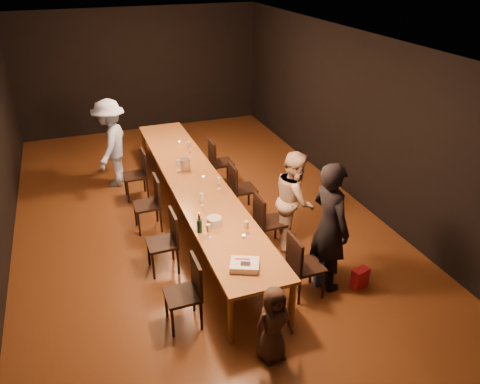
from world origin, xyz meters
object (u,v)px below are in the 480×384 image
object	(u,v)px
chair_right_3	(222,162)
man_blue	(111,144)
chair_right_0	(306,265)
chair_left_0	(182,294)
chair_left_1	(162,243)
child	(273,324)
chair_left_3	(135,175)
champagne_bottle	(199,223)
woman_tan	(295,199)
table	(196,184)
chair_right_2	(243,188)
chair_left_2	(147,204)
birthday_cake	(245,265)
chair_right_1	(270,221)
woman_birthday	(330,226)
ice_bucket	(185,164)
plate_stack	(214,221)

from	to	relation	value
chair_right_3	man_blue	xyz separation A→B (m)	(-2.00, 0.72, 0.40)
chair_right_0	chair_left_0	size ratio (longest dim) A/B	1.00
chair_left_1	child	size ratio (longest dim) A/B	0.95
chair_left_3	champagne_bottle	distance (m)	2.83
woman_tan	table	bearing A→B (deg)	68.64
chair_right_0	child	xyz separation A→B (m)	(-0.88, -0.88, 0.02)
man_blue	chair_left_1	bearing A→B (deg)	28.55
chair_right_2	chair_left_2	xyz separation A→B (m)	(-1.70, 0.00, 0.00)
birthday_cake	chair_right_3	bearing A→B (deg)	100.52
chair_right_1	man_blue	size ratio (longest dim) A/B	0.54
chair_left_1	champagne_bottle	size ratio (longest dim) A/B	3.05
chair_left_1	woman_birthday	bearing A→B (deg)	-117.73
table	chair_left_1	world-z (taller)	chair_left_1
chair_left_3	table	bearing A→B (deg)	-144.69
chair_left_0	woman_birthday	bearing A→B (deg)	-86.92
child	chair_right_3	bearing A→B (deg)	72.63
table	ice_bucket	distance (m)	0.52
chair_left_1	chair_left_2	xyz separation A→B (m)	(0.00, 1.20, 0.00)
chair_right_2	ice_bucket	distance (m)	1.10
woman_birthday	champagne_bottle	xyz separation A→B (m)	(-1.59, 0.74, -0.02)
chair_left_3	child	distance (m)	4.55
child	chair_left_0	bearing A→B (deg)	126.83
chair_right_0	woman_tan	xyz separation A→B (m)	(0.39, 1.18, 0.32)
ice_bucket	chair_right_2	bearing A→B (deg)	-29.09
chair_right_2	chair_left_1	world-z (taller)	same
woman_tan	plate_stack	size ratio (longest dim) A/B	7.41
ice_bucket	champagne_bottle	bearing A→B (deg)	-98.99
chair_right_0	chair_left_0	xyz separation A→B (m)	(-1.70, 0.00, 0.00)
chair_left_0	birthday_cake	size ratio (longest dim) A/B	2.13
chair_right_0	woman_birthday	xyz separation A→B (m)	(0.37, 0.11, 0.46)
chair_right_1	chair_right_2	xyz separation A→B (m)	(0.00, 1.20, 0.00)
chair_right_1	child	size ratio (longest dim) A/B	0.95
child	man_blue	bearing A→B (deg)	95.90
woman_tan	champagne_bottle	xyz separation A→B (m)	(-1.61, -0.33, 0.11)
chair_right_0	birthday_cake	bearing A→B (deg)	-82.62
chair_right_3	chair_left_0	bearing A→B (deg)	-25.28
chair_right_3	chair_left_1	distance (m)	2.94
child	plate_stack	world-z (taller)	child
table	chair_right_2	distance (m)	0.88
birthday_cake	chair_left_1	bearing A→B (deg)	144.77
table	chair_right_1	size ratio (longest dim) A/B	6.45
chair_left_3	man_blue	size ratio (longest dim) A/B	0.54
chair_right_0	champagne_bottle	distance (m)	1.55
chair_right_1	woman_tan	bearing A→B (deg)	86.57
chair_right_0	chair_left_1	world-z (taller)	same
chair_left_3	child	bearing A→B (deg)	-169.58
chair_left_0	man_blue	bearing A→B (deg)	3.97
child	champagne_bottle	size ratio (longest dim) A/B	3.20
chair_left_2	ice_bucket	size ratio (longest dim) A/B	4.66
table	man_blue	world-z (taller)	man_blue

